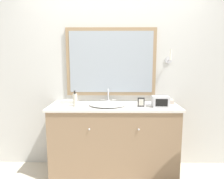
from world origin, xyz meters
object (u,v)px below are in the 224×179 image
(appliance_box, at_px, (160,102))
(picture_frame, at_px, (141,102))
(sink_basin, at_px, (108,104))
(soap_bottle, at_px, (75,100))

(appliance_box, height_order, picture_frame, appliance_box)
(appliance_box, xyz_separation_m, picture_frame, (-0.23, 0.01, -0.01))
(picture_frame, bearing_deg, sink_basin, 171.31)
(soap_bottle, relative_size, appliance_box, 0.99)
(soap_bottle, xyz_separation_m, appliance_box, (1.04, -0.03, -0.02))
(soap_bottle, distance_m, appliance_box, 1.04)
(sink_basin, bearing_deg, appliance_box, -6.59)
(soap_bottle, xyz_separation_m, picture_frame, (0.81, -0.02, -0.03))
(sink_basin, relative_size, appliance_box, 2.29)
(appliance_box, bearing_deg, picture_frame, 177.13)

